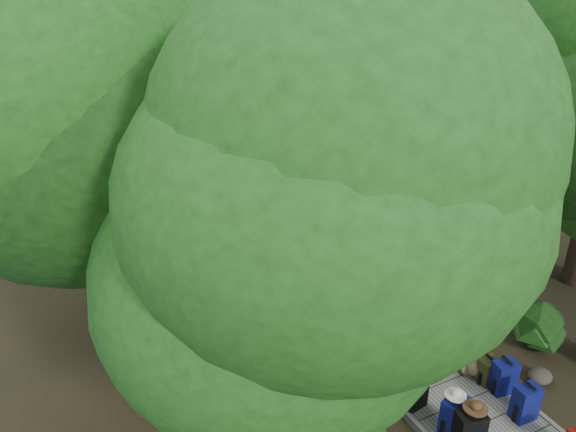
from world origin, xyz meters
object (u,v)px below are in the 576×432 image
kayak (123,164)px  sun_lounger (296,135)px  suitcase_on_boardwalk (416,392)px  backpack_right_c (504,375)px  backpack_left_c (454,415)px  duffel_right_black (432,329)px  backpack_left_d (387,363)px  duffel_right_khaki (461,356)px  backpack_left_b (469,430)px  backpack_right_d (489,369)px  lone_suitcase_on_sand (230,169)px  backpack_right_b (526,401)px

kayak → sun_lounger: sun_lounger is taller
suitcase_on_boardwalk → backpack_right_c: bearing=-22.3°
backpack_left_c → backpack_right_c: bearing=-4.2°
duffel_right_black → kayak: (-3.32, 12.26, -0.13)m
backpack_left_d → duffel_right_khaki: bearing=-8.8°
sun_lounger → duffel_right_khaki: bearing=-105.0°
backpack_left_c → backpack_right_c: backpack_left_c is taller
backpack_left_b → backpack_right_d: size_ratio=1.46×
backpack_right_c → duffel_right_khaki: bearing=111.8°
kayak → backpack_left_b: bearing=-72.6°
backpack_right_d → duffel_right_khaki: backpack_right_d is taller
backpack_left_d → lone_suitcase_on_sand: (1.07, 10.15, -0.07)m
backpack_left_b → lone_suitcase_on_sand: bearing=99.6°
lone_suitcase_on_sand → backpack_right_c: bearing=-80.4°
backpack_right_b → backpack_right_c: size_ratio=1.04×
kayak → sun_lounger: 6.57m
sun_lounger → backpack_left_b: bearing=-108.2°
kayak → lone_suitcase_on_sand: bearing=-31.7°
backpack_left_b → lone_suitcase_on_sand: backpack_left_b is taller
backpack_right_d → duffel_right_black: backpack_right_d is taller
backpack_right_c → backpack_left_d: bearing=152.6°
backpack_left_b → backpack_right_d: backpack_left_b is taller
backpack_right_b → backpack_right_d: backpack_right_b is taller
backpack_right_b → duffel_right_black: backpack_right_b is taller
suitcase_on_boardwalk → sun_lounger: 14.05m
backpack_right_c → lone_suitcase_on_sand: (-0.48, 11.34, -0.11)m
backpack_left_d → kayak: backpack_left_d is taller
backpack_left_c → backpack_left_b: bearing=-108.2°
sun_lounger → duffel_right_black: bearing=-105.8°
backpack_left_c → sun_lounger: backpack_left_c is taller
backpack_left_d → backpack_right_b: 2.26m
backpack_left_d → sun_lounger: (4.67, 12.44, -0.07)m
backpack_right_d → duffel_right_khaki: bearing=100.0°
duffel_right_black → lone_suitcase_on_sand: size_ratio=0.97×
backpack_left_d → sun_lounger: size_ratio=0.29×
backpack_right_b → kayak: backpack_right_b is taller
backpack_left_b → sun_lounger: (4.52, 14.29, -0.16)m
duffel_right_khaki → duffel_right_black: (0.04, 0.85, -0.01)m
suitcase_on_boardwalk → sun_lounger: bearing=61.9°
duffel_right_black → backpack_left_c: bearing=-102.9°
duffel_right_black → kayak: size_ratio=0.19×
backpack_left_c → lone_suitcase_on_sand: backpack_left_c is taller
duffel_right_black → suitcase_on_boardwalk: (-1.42, -1.29, 0.10)m
backpack_right_b → backpack_right_c: 0.62m
backpack_right_b → lone_suitcase_on_sand: (-0.32, 11.94, -0.13)m
backpack_left_b → kayak: bearing=112.0°
duffel_right_black → backpack_left_b: bearing=-99.2°
backpack_left_b → backpack_right_d: (1.34, 0.95, -0.12)m
duffel_right_black → kayak: bearing=124.6°
backpack_right_b → backpack_left_d: bearing=132.0°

